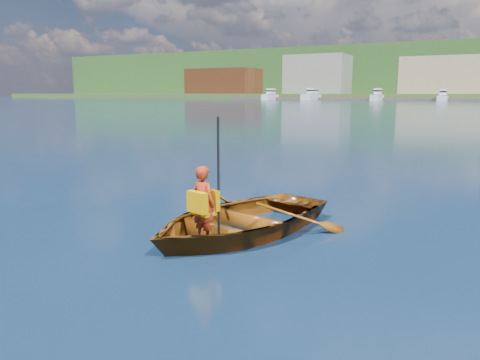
# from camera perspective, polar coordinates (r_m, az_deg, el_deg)

# --- Properties ---
(ground) EXTENTS (600.00, 600.00, 0.00)m
(ground) POSITION_cam_1_polar(r_m,az_deg,el_deg) (8.69, -4.50, -4.18)
(ground) COLOR #153145
(ground) RESTS_ON ground
(rowboat) EXTENTS (3.39, 4.09, 0.73)m
(rowboat) POSITION_cam_1_polar(r_m,az_deg,el_deg) (7.49, -0.13, -4.84)
(rowboat) COLOR brown
(rowboat) RESTS_ON ground
(child_paddler) EXTENTS (0.46, 0.41, 1.79)m
(child_paddler) POSITION_cam_1_polar(r_m,az_deg,el_deg) (6.66, -4.43, -2.88)
(child_paddler) COLOR #A22911
(child_paddler) RESTS_ON ground
(shoreline) EXTENTS (400.00, 140.00, 22.00)m
(shoreline) POSITION_cam_1_polar(r_m,az_deg,el_deg) (243.96, 26.27, 11.38)
(shoreline) COLOR #324E1B
(shoreline) RESTS_ON ground
(dock) EXTENTS (160.04, 6.65, 0.80)m
(dock) POSITION_cam_1_polar(r_m,az_deg,el_deg) (155.19, 27.11, 8.73)
(dock) COLOR #4E4039
(dock) RESTS_ON ground
(waterfront_buildings) EXTENTS (202.00, 16.00, 14.00)m
(waterfront_buildings) POSITION_cam_1_polar(r_m,az_deg,el_deg) (172.69, 23.21, 11.54)
(waterfront_buildings) COLOR maroon
(waterfront_buildings) RESTS_ON ground
(hillside_trees) EXTENTS (324.98, 89.64, 25.21)m
(hillside_trees) POSITION_cam_1_polar(r_m,az_deg,el_deg) (242.39, 27.16, 13.00)
(hillside_trees) COLOR #382314
(hillside_trees) RESTS_ON ground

